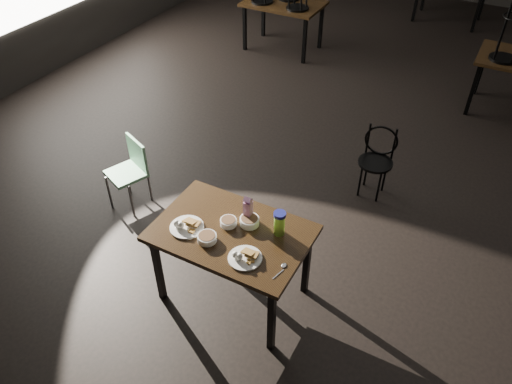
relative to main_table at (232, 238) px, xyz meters
The scene contains 12 objects.
main_table is the anchor object (origin of this frame).
plate_left 0.37m from the main_table, 157.42° to the right, with size 0.27×0.27×0.09m.
plate_right 0.32m from the main_table, 41.23° to the right, with size 0.25×0.25×0.08m.
bowl_near 0.13m from the main_table, 136.78° to the left, with size 0.13×0.13×0.05m.
bowl_far 0.20m from the main_table, 58.56° to the left, with size 0.15×0.15×0.06m.
bowl_big 0.23m from the main_table, 123.20° to the right, with size 0.15×0.15×0.05m.
juice_carton 0.26m from the main_table, 72.73° to the left, with size 0.06×0.06×0.24m.
water_bottle 0.41m from the main_table, 25.22° to the left, with size 0.12×0.12×0.21m.
spoon 0.54m from the main_table, 15.24° to the right, with size 0.05×0.18×0.01m.
bentwood_chair 2.03m from the main_table, 72.83° to the left, with size 0.37×0.36×0.75m.
school_chair 1.63m from the main_table, 159.48° to the left, with size 0.45×0.45×0.74m.
bg_table_left 5.06m from the main_table, 111.38° to the left, with size 1.20×0.80×1.48m.
Camera 1 is at (1.02, -4.81, 3.45)m, focal length 35.00 mm.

